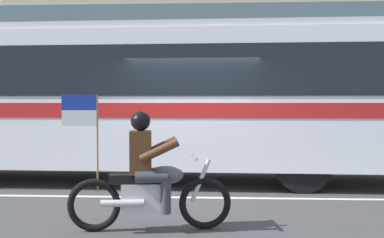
% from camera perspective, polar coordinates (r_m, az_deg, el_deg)
% --- Properties ---
extents(ground_plane, '(60.00, 60.00, 0.00)m').
position_cam_1_polar(ground_plane, '(9.38, -0.02, -8.37)').
color(ground_plane, '#3D3D3F').
extents(sidewalk_curb, '(28.00, 3.80, 0.15)m').
position_cam_1_polar(sidewalk_curb, '(14.42, 1.10, -4.47)').
color(sidewalk_curb, '#B7B2A8').
rests_on(sidewalk_curb, ground_plane).
extents(lane_center_stripe, '(26.60, 0.14, 0.01)m').
position_cam_1_polar(lane_center_stripe, '(8.80, -0.24, -9.04)').
color(lane_center_stripe, silver).
rests_on(lane_center_stripe, ground_plane).
extents(transit_bus, '(12.20, 3.01, 3.22)m').
position_cam_1_polar(transit_bus, '(10.57, -6.53, 3.03)').
color(transit_bus, silver).
rests_on(transit_bus, ground_plane).
extents(motorcycle_with_rider, '(2.18, 0.69, 1.78)m').
position_cam_1_polar(motorcycle_with_rider, '(6.52, -5.10, -6.99)').
color(motorcycle_with_rider, black).
rests_on(motorcycle_with_rider, ground_plane).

